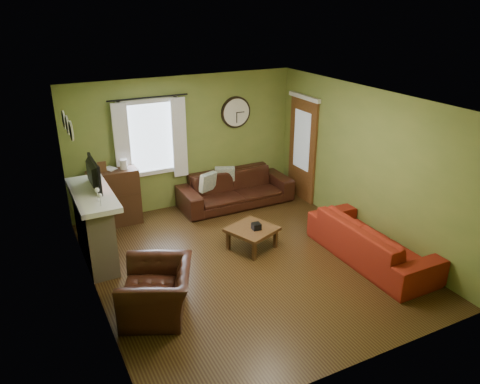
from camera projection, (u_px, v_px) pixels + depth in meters
name	position (u px, v px, depth m)	size (l,w,h in m)	color
floor	(246.00, 262.00, 7.52)	(4.60, 5.20, 0.00)	#37240F
ceiling	(247.00, 101.00, 6.53)	(4.60, 5.20, 0.00)	white
wall_left	(89.00, 217.00, 6.07)	(0.00, 5.20, 2.60)	olive
wall_right	(365.00, 164.00, 7.98)	(0.00, 5.20, 2.60)	olive
wall_back	(185.00, 143.00, 9.17)	(4.60, 0.00, 2.60)	olive
wall_front	(361.00, 270.00, 4.88)	(4.60, 0.00, 2.60)	olive
fireplace	(95.00, 229.00, 7.39)	(0.40, 1.40, 1.10)	tan
firebox	(108.00, 240.00, 7.56)	(0.04, 0.60, 0.55)	black
mantel	(92.00, 194.00, 7.17)	(0.58, 1.60, 0.08)	white
tv	(90.00, 178.00, 7.22)	(0.60, 0.08, 0.35)	black
tv_screen	(95.00, 174.00, 7.23)	(0.02, 0.62, 0.36)	#994C3F
medallion_left	(71.00, 131.00, 6.37)	(0.28, 0.28, 0.03)	white
medallion_mid	(67.00, 125.00, 6.66)	(0.28, 0.28, 0.03)	white
medallion_right	(64.00, 120.00, 6.95)	(0.28, 0.28, 0.03)	white
window_pane	(150.00, 138.00, 8.78)	(1.00, 0.02, 1.30)	silver
curtain_rod	(148.00, 98.00, 8.41)	(0.03, 0.03, 1.50)	black
curtain_left	(122.00, 145.00, 8.49)	(0.28, 0.04, 1.55)	white
curtain_right	(179.00, 138.00, 8.95)	(0.28, 0.04, 1.55)	white
wall_clock	(236.00, 112.00, 9.39)	(0.64, 0.06, 0.64)	white
door	(302.00, 150.00, 9.59)	(0.05, 0.90, 2.10)	brown
bookshelf	(115.00, 198.00, 8.59)	(0.89, 0.38, 1.06)	#382112
book	(107.00, 176.00, 8.43)	(0.18, 0.24, 0.02)	#4F321B
sofa_brown	(236.00, 189.00, 9.51)	(2.30, 0.90, 0.67)	black
pillow_left	(208.00, 182.00, 9.28)	(0.37, 0.11, 0.37)	#9BA794
pillow_right	(225.00, 176.00, 9.57)	(0.40, 0.12, 0.40)	#9BA794
sofa_red	(371.00, 241.00, 7.47)	(2.29, 0.90, 0.67)	maroon
armchair	(157.00, 291.00, 6.19)	(1.04, 0.91, 0.67)	black
coffee_table	(252.00, 238.00, 7.87)	(0.70, 0.70, 0.38)	#4F321B
tissue_box	(256.00, 228.00, 7.75)	(0.14, 0.14, 0.11)	black
wine_glass_a	(100.00, 200.00, 6.63)	(0.07, 0.07, 0.19)	white
wine_glass_b	(97.00, 195.00, 6.79)	(0.07, 0.07, 0.21)	white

